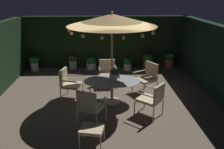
{
  "coord_description": "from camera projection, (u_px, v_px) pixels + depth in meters",
  "views": [
    {
      "loc": [
        -0.08,
        -6.78,
        3.3
      ],
      "look_at": [
        0.19,
        -0.21,
        0.93
      ],
      "focal_mm": 36.98,
      "sensor_mm": 36.0,
      "label": 1
    }
  ],
  "objects": [
    {
      "name": "ground_plane",
      "position": [
        106.0,
        100.0,
        7.5
      ],
      "size": [
        7.66,
        7.48,
        0.02
      ],
      "primitive_type": "cube",
      "color": "brown"
    },
    {
      "name": "patio_umbrella",
      "position": [
        112.0,
        20.0,
        6.48
      ],
      "size": [
        2.57,
        2.57,
        2.8
      ],
      "color": "silver",
      "rests_on": "ground_plane"
    },
    {
      "name": "potted_plant_back_right",
      "position": [
        148.0,
        61.0,
        10.27
      ],
      "size": [
        0.51,
        0.51,
        0.73
      ],
      "color": "#A06B42",
      "rests_on": "ground_plane"
    },
    {
      "name": "potted_plant_left_near",
      "position": [
        34.0,
        63.0,
        10.1
      ],
      "size": [
        0.42,
        0.42,
        0.65
      ],
      "color": "beige",
      "rests_on": "ground_plane"
    },
    {
      "name": "patio_chair_south",
      "position": [
        107.0,
        71.0,
        8.49
      ],
      "size": [
        0.68,
        0.64,
        0.95
      ],
      "color": "silver",
      "rests_on": "ground_plane"
    },
    {
      "name": "patio_chair_southeast",
      "position": [
        148.0,
        76.0,
        7.85
      ],
      "size": [
        0.85,
        0.86,
        1.04
      ],
      "color": "beige",
      "rests_on": "ground_plane"
    },
    {
      "name": "potted_plant_right_near",
      "position": [
        73.0,
        61.0,
        10.38
      ],
      "size": [
        0.4,
        0.4,
        0.62
      ],
      "color": "beige",
      "rests_on": "ground_plane"
    },
    {
      "name": "potted_plant_back_center",
      "position": [
        128.0,
        64.0,
        10.25
      ],
      "size": [
        0.38,
        0.38,
        0.53
      ],
      "color": "beige",
      "rests_on": "ground_plane"
    },
    {
      "name": "potted_plant_left_far",
      "position": [
        91.0,
        63.0,
        10.37
      ],
      "size": [
        0.44,
        0.44,
        0.55
      ],
      "color": "silver",
      "rests_on": "ground_plane"
    },
    {
      "name": "patio_chair_east",
      "position": [
        153.0,
        98.0,
        6.31
      ],
      "size": [
        0.84,
        0.84,
        0.98
      ],
      "color": "beige",
      "rests_on": "ground_plane"
    },
    {
      "name": "patio_chair_northeast",
      "position": [
        90.0,
        105.0,
        5.92
      ],
      "size": [
        0.79,
        0.77,
        0.98
      ],
      "color": "silver",
      "rests_on": "ground_plane"
    },
    {
      "name": "patio_chair_north",
      "position": [
        68.0,
        82.0,
        7.41
      ],
      "size": [
        0.71,
        0.72,
        0.99
      ],
      "color": "beige",
      "rests_on": "ground_plane"
    },
    {
      "name": "ottoman_footrest",
      "position": [
        92.0,
        130.0,
        5.18
      ],
      "size": [
        0.59,
        0.54,
        0.43
      ],
      "color": "silver",
      "rests_on": "ground_plane"
    },
    {
      "name": "hedge_backdrop_right",
      "position": [
        222.0,
        64.0,
        7.25
      ],
      "size": [
        0.3,
        7.48,
        2.3
      ],
      "primitive_type": "cube",
      "color": "black",
      "rests_on": "ground_plane"
    },
    {
      "name": "hedge_backdrop_rear",
      "position": [
        104.0,
        42.0,
        10.48
      ],
      "size": [
        7.66,
        0.3,
        2.3
      ],
      "primitive_type": "cube",
      "color": "black",
      "rests_on": "ground_plane"
    },
    {
      "name": "centerpiece_planter",
      "position": [
        115.0,
        74.0,
        6.95
      ],
      "size": [
        0.32,
        0.32,
        0.42
      ],
      "color": "silver",
      "rests_on": "patio_dining_table"
    },
    {
      "name": "potted_plant_right_far",
      "position": [
        169.0,
        60.0,
        10.54
      ],
      "size": [
        0.45,
        0.45,
        0.67
      ],
      "color": "#A65D42",
      "rests_on": "ground_plane"
    },
    {
      "name": "patio_dining_table",
      "position": [
        112.0,
        84.0,
        7.14
      ],
      "size": [
        1.75,
        1.15,
        0.73
      ],
      "color": "silver",
      "rests_on": "ground_plane"
    }
  ]
}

